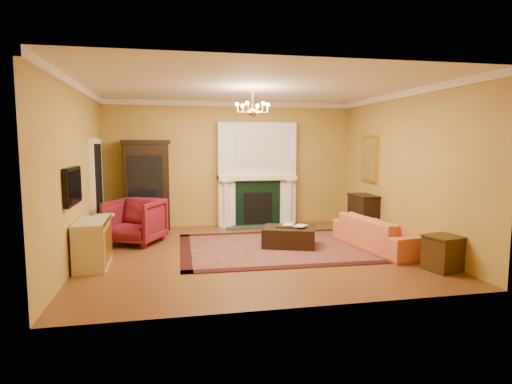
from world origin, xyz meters
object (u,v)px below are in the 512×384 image
object	(u,v)px
wingback_armchair	(135,219)
commode	(93,244)
pedestal_table	(105,229)
coral_sofa	(380,228)
leather_ottoman	(289,237)
china_cabinet	(146,187)
console_table	(364,214)
end_table	(443,254)

from	to	relation	value
wingback_armchair	commode	xyz separation A→B (m)	(-0.56, -1.54, -0.11)
wingback_armchair	pedestal_table	size ratio (longest dim) A/B	1.48
coral_sofa	leather_ottoman	distance (m)	1.73
china_cabinet	coral_sofa	world-z (taller)	china_cabinet
console_table	end_table	bearing A→B (deg)	-94.66
wingback_armchair	console_table	bearing A→B (deg)	26.76
console_table	wingback_armchair	bearing A→B (deg)	177.43
coral_sofa	china_cabinet	bearing A→B (deg)	50.43
china_cabinet	end_table	size ratio (longest dim) A/B	3.72
wingback_armchair	coral_sofa	bearing A→B (deg)	9.12
leather_ottoman	wingback_armchair	bearing A→B (deg)	-176.34
china_cabinet	commode	size ratio (longest dim) A/B	1.95
wingback_armchair	pedestal_table	xyz separation A→B (m)	(-0.53, -0.35, -0.11)
wingback_armchair	console_table	distance (m)	4.95
end_table	leather_ottoman	bearing A→B (deg)	134.12
commode	end_table	size ratio (longest dim) A/B	1.91
china_cabinet	pedestal_table	distance (m)	1.93
coral_sofa	leather_ottoman	bearing A→B (deg)	64.66
wingback_armchair	console_table	xyz separation A→B (m)	(4.95, 0.08, -0.08)
wingback_armchair	pedestal_table	world-z (taller)	wingback_armchair
commode	leather_ottoman	size ratio (longest dim) A/B	1.03
console_table	leather_ottoman	distance (m)	2.23
pedestal_table	china_cabinet	bearing A→B (deg)	67.95
commode	leather_ottoman	distance (m)	3.57
wingback_armchair	coral_sofa	world-z (taller)	wingback_armchair
commode	pedestal_table	bearing A→B (deg)	87.27
china_cabinet	coral_sofa	distance (m)	5.23
console_table	pedestal_table	bearing A→B (deg)	-178.99
china_cabinet	wingback_armchair	bearing A→B (deg)	-104.32
wingback_armchair	leather_ottoman	size ratio (longest dim) A/B	1.00
console_table	china_cabinet	bearing A→B (deg)	161.74
commode	end_table	world-z (taller)	commode
china_cabinet	console_table	distance (m)	4.99
coral_sofa	pedestal_table	bearing A→B (deg)	70.64
coral_sofa	console_table	xyz separation A→B (m)	(0.36, 1.46, 0.00)
commode	coral_sofa	size ratio (longest dim) A/B	0.48
coral_sofa	leather_ottoman	size ratio (longest dim) A/B	2.14
china_cabinet	commode	world-z (taller)	china_cabinet
wingback_armchair	leather_ottoman	xyz separation A→B (m)	(2.95, -0.87, -0.29)
commode	end_table	distance (m)	5.61
wingback_armchair	china_cabinet	bearing A→B (deg)	109.15
pedestal_table	leather_ottoman	xyz separation A→B (m)	(3.48, -0.51, -0.19)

